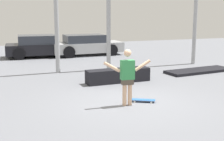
# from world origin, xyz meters

# --- Properties ---
(ground_plane) EXTENTS (36.00, 36.00, 0.00)m
(ground_plane) POSITION_xyz_m (0.00, 0.00, 0.00)
(ground_plane) COLOR slate
(skateboarder) EXTENTS (1.45, 0.22, 1.68)m
(skateboarder) POSITION_xyz_m (-0.16, -0.26, 0.94)
(skateboarder) COLOR #DBAD89
(skateboarder) RESTS_ON ground_plane
(skateboard) EXTENTS (0.76, 0.54, 0.08)m
(skateboard) POSITION_xyz_m (0.43, -0.13, 0.06)
(skateboard) COLOR #2D66B2
(skateboard) RESTS_ON ground_plane
(grind_box) EXTENTS (2.58, 0.70, 0.53)m
(grind_box) POSITION_xyz_m (0.66, 2.68, 0.27)
(grind_box) COLOR black
(grind_box) RESTS_ON ground_plane
(manual_pad) EXTENTS (3.34, 1.40, 0.12)m
(manual_pad) POSITION_xyz_m (4.89, 3.35, 0.06)
(manual_pad) COLOR black
(manual_pad) RESTS_ON ground_plane
(canopy_support_right) EXTENTS (4.96, 0.20, 5.10)m
(canopy_support_right) POSITION_xyz_m (3.60, 5.42, 3.12)
(canopy_support_right) COLOR #A5A8AD
(canopy_support_right) RESTS_ON ground_plane
(parked_car_black) EXTENTS (4.03, 2.14, 1.33)m
(parked_car_black) POSITION_xyz_m (-1.44, 10.71, 0.65)
(parked_car_black) COLOR black
(parked_car_black) RESTS_ON ground_plane
(parked_car_silver) EXTENTS (4.48, 1.97, 1.30)m
(parked_car_silver) POSITION_xyz_m (1.48, 10.48, 0.64)
(parked_car_silver) COLOR #B7BABF
(parked_car_silver) RESTS_ON ground_plane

